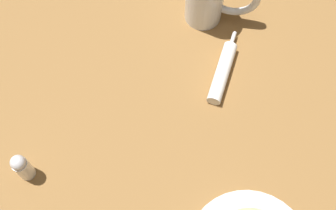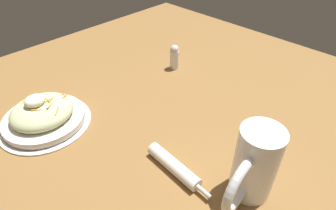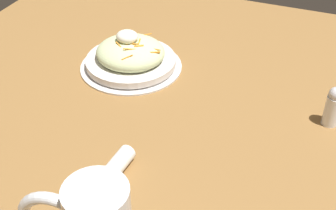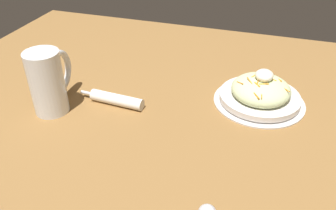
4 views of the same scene
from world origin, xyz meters
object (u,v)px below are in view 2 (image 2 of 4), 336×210
object	(u,v)px
salad_plate	(43,115)
napkin_roll	(174,166)
beer_mug	(253,168)
salt_shaker	(174,57)

from	to	relation	value
salad_plate	napkin_roll	world-z (taller)	salad_plate
beer_mug	napkin_roll	world-z (taller)	beer_mug
beer_mug	napkin_roll	distance (m)	0.17
salt_shaker	salad_plate	bearing A→B (deg)	174.50
salad_plate	napkin_roll	distance (m)	0.38
salt_shaker	beer_mug	bearing A→B (deg)	-119.97
salad_plate	napkin_roll	bearing A→B (deg)	-70.70
salad_plate	beer_mug	distance (m)	0.54
salad_plate	beer_mug	size ratio (longest dim) A/B	1.45
salad_plate	salt_shaker	bearing A→B (deg)	-5.50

